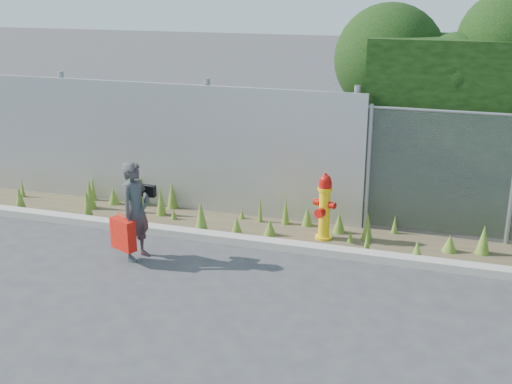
{
  "coord_description": "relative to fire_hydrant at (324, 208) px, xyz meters",
  "views": [
    {
      "loc": [
        2.3,
        -6.78,
        3.85
      ],
      "look_at": [
        -0.3,
        1.4,
        1.0
      ],
      "focal_mm": 45.0,
      "sensor_mm": 36.0,
      "label": 1
    }
  ],
  "objects": [
    {
      "name": "ground",
      "position": [
        -0.5,
        -2.35,
        -0.52
      ],
      "size": [
        80.0,
        80.0,
        0.0
      ],
      "primitive_type": "plane",
      "color": "#39383B",
      "rests_on": "ground"
    },
    {
      "name": "black_shoulder_bag",
      "position": [
        -2.33,
        -1.26,
        0.44
      ],
      "size": [
        0.22,
        0.09,
        0.16
      ],
      "rotation": [
        0.0,
        0.0,
        -0.03
      ],
      "color": "black"
    },
    {
      "name": "woman",
      "position": [
        -2.42,
        -1.49,
        0.2
      ],
      "size": [
        0.45,
        0.59,
        1.45
      ],
      "primitive_type": "imported",
      "rotation": [
        0.0,
        0.0,
        1.35
      ],
      "color": "#0E5C58",
      "rests_on": "ground"
    },
    {
      "name": "fire_hydrant",
      "position": [
        0.0,
        0.0,
        0.0
      ],
      "size": [
        0.36,
        0.32,
        1.08
      ],
      "rotation": [
        0.0,
        0.0,
        -0.32
      ],
      "color": "yellow",
      "rests_on": "ground"
    },
    {
      "name": "red_tote_bag",
      "position": [
        -2.54,
        -1.69,
        -0.09
      ],
      "size": [
        0.41,
        0.15,
        0.53
      ],
      "rotation": [
        0.0,
        0.0,
        -0.43
      ],
      "color": "#B80D0A"
    },
    {
      "name": "curb",
      "position": [
        -0.5,
        -0.55,
        -0.46
      ],
      "size": [
        16.0,
        0.22,
        0.12
      ],
      "primitive_type": "cube",
      "color": "#A8A398",
      "rests_on": "ground"
    },
    {
      "name": "weed_strip",
      "position": [
        -0.73,
        0.08,
        -0.38
      ],
      "size": [
        16.0,
        1.24,
        0.54
      ],
      "color": "#4C3F2B",
      "rests_on": "ground"
    },
    {
      "name": "corrugated_fence",
      "position": [
        -3.75,
        0.66,
        0.58
      ],
      "size": [
        8.5,
        0.21,
        2.3
      ],
      "color": "#AEB1B5",
      "rests_on": "ground"
    }
  ]
}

